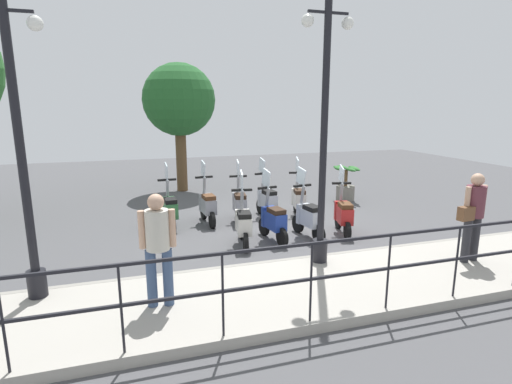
{
  "coord_description": "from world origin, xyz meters",
  "views": [
    {
      "loc": [
        -8.47,
        3.21,
        2.88
      ],
      "look_at": [
        0.2,
        0.5,
        0.9
      ],
      "focal_mm": 28.0,
      "sensor_mm": 36.0,
      "label": 1
    }
  ],
  "objects_px": {
    "potted_palm": "(346,186)",
    "scooter_far_1": "(267,200)",
    "scooter_far_3": "(207,205)",
    "pedestrian_with_bag": "(473,211)",
    "scooter_near_1": "(308,217)",
    "scooter_near_3": "(243,223)",
    "lamp_post_near": "(323,149)",
    "scooter_far_0": "(299,199)",
    "pedestrian_distant": "(158,242)",
    "scooter_far_4": "(170,209)",
    "tree_distant": "(179,101)",
    "lamp_post_far": "(23,168)",
    "scooter_near_0": "(343,214)",
    "scooter_near_2": "(273,219)",
    "scooter_far_2": "(240,204)"
  },
  "relations": [
    {
      "from": "lamp_post_near",
      "to": "scooter_near_1",
      "type": "relative_size",
      "value": 2.94
    },
    {
      "from": "pedestrian_with_bag",
      "to": "scooter_near_1",
      "type": "distance_m",
      "value": 3.22
    },
    {
      "from": "tree_distant",
      "to": "scooter_far_0",
      "type": "distance_m",
      "value": 5.55
    },
    {
      "from": "tree_distant",
      "to": "scooter_far_0",
      "type": "bearing_deg",
      "value": -149.56
    },
    {
      "from": "pedestrian_with_bag",
      "to": "scooter_near_3",
      "type": "relative_size",
      "value": 1.03
    },
    {
      "from": "pedestrian_distant",
      "to": "scooter_near_2",
      "type": "xyz_separation_m",
      "value": [
        2.48,
        -2.54,
        -0.6
      ]
    },
    {
      "from": "scooter_far_0",
      "to": "pedestrian_distant",
      "type": "bearing_deg",
      "value": 150.69
    },
    {
      "from": "scooter_near_0",
      "to": "scooter_far_4",
      "type": "distance_m",
      "value": 4.04
    },
    {
      "from": "lamp_post_near",
      "to": "pedestrian_with_bag",
      "type": "relative_size",
      "value": 2.85
    },
    {
      "from": "potted_palm",
      "to": "scooter_near_0",
      "type": "height_order",
      "value": "scooter_near_0"
    },
    {
      "from": "lamp_post_far",
      "to": "pedestrian_with_bag",
      "type": "xyz_separation_m",
      "value": [
        -0.79,
        -7.05,
        -0.96
      ]
    },
    {
      "from": "lamp_post_near",
      "to": "scooter_near_3",
      "type": "xyz_separation_m",
      "value": [
        1.6,
        0.97,
        -1.68
      ]
    },
    {
      "from": "scooter_near_2",
      "to": "scooter_near_3",
      "type": "xyz_separation_m",
      "value": [
        -0.08,
        0.68,
        0.0
      ]
    },
    {
      "from": "scooter_far_0",
      "to": "scooter_near_0",
      "type": "bearing_deg",
      "value": -153.08
    },
    {
      "from": "scooter_far_0",
      "to": "scooter_near_3",
      "type": "bearing_deg",
      "value": 144.55
    },
    {
      "from": "scooter_near_3",
      "to": "scooter_far_1",
      "type": "distance_m",
      "value": 2.16
    },
    {
      "from": "tree_distant",
      "to": "scooter_near_3",
      "type": "height_order",
      "value": "tree_distant"
    },
    {
      "from": "scooter_far_1",
      "to": "potted_palm",
      "type": "bearing_deg",
      "value": -73.81
    },
    {
      "from": "lamp_post_near",
      "to": "scooter_far_1",
      "type": "bearing_deg",
      "value": -2.96
    },
    {
      "from": "scooter_far_1",
      "to": "scooter_far_3",
      "type": "bearing_deg",
      "value": 87.05
    },
    {
      "from": "scooter_far_0",
      "to": "lamp_post_near",
      "type": "bearing_deg",
      "value": 176.8
    },
    {
      "from": "scooter_near_1",
      "to": "pedestrian_with_bag",
      "type": "bearing_deg",
      "value": -149.64
    },
    {
      "from": "tree_distant",
      "to": "lamp_post_far",
      "type": "bearing_deg",
      "value": 158.15
    },
    {
      "from": "pedestrian_with_bag",
      "to": "scooter_near_0",
      "type": "height_order",
      "value": "pedestrian_with_bag"
    },
    {
      "from": "scooter_near_2",
      "to": "lamp_post_near",
      "type": "bearing_deg",
      "value": -178.81
    },
    {
      "from": "scooter_near_2",
      "to": "scooter_near_3",
      "type": "relative_size",
      "value": 1.0
    },
    {
      "from": "potted_palm",
      "to": "scooter_far_1",
      "type": "relative_size",
      "value": 0.69
    },
    {
      "from": "scooter_far_0",
      "to": "scooter_far_4",
      "type": "relative_size",
      "value": 1.0
    },
    {
      "from": "scooter_near_1",
      "to": "scooter_far_1",
      "type": "xyz_separation_m",
      "value": [
        1.78,
        0.36,
        0.0
      ]
    },
    {
      "from": "pedestrian_with_bag",
      "to": "scooter_far_4",
      "type": "relative_size",
      "value": 1.03
    },
    {
      "from": "scooter_far_0",
      "to": "potted_palm",
      "type": "bearing_deg",
      "value": -45.03
    },
    {
      "from": "scooter_near_1",
      "to": "scooter_far_2",
      "type": "height_order",
      "value": "same"
    },
    {
      "from": "pedestrian_distant",
      "to": "scooter_far_1",
      "type": "bearing_deg",
      "value": 150.55
    },
    {
      "from": "potted_palm",
      "to": "scooter_far_4",
      "type": "relative_size",
      "value": 0.69
    },
    {
      "from": "tree_distant",
      "to": "scooter_near_1",
      "type": "distance_m",
      "value": 6.73
    },
    {
      "from": "lamp_post_near",
      "to": "tree_distant",
      "type": "height_order",
      "value": "lamp_post_near"
    },
    {
      "from": "potted_palm",
      "to": "scooter_far_3",
      "type": "height_order",
      "value": "scooter_far_3"
    },
    {
      "from": "scooter_far_0",
      "to": "scooter_far_3",
      "type": "xyz_separation_m",
      "value": [
        0.07,
        2.4,
        0.0
      ]
    },
    {
      "from": "scooter_far_3",
      "to": "scooter_far_4",
      "type": "relative_size",
      "value": 1.0
    },
    {
      "from": "potted_palm",
      "to": "scooter_near_2",
      "type": "xyz_separation_m",
      "value": [
        -2.91,
        3.41,
        0.04
      ]
    },
    {
      "from": "lamp_post_far",
      "to": "scooter_far_0",
      "type": "distance_m",
      "value": 6.62
    },
    {
      "from": "potted_palm",
      "to": "scooter_near_3",
      "type": "height_order",
      "value": "scooter_near_3"
    },
    {
      "from": "scooter_far_3",
      "to": "scooter_near_2",
      "type": "bearing_deg",
      "value": -151.18
    },
    {
      "from": "scooter_near_0",
      "to": "scooter_far_0",
      "type": "distance_m",
      "value": 1.7
    },
    {
      "from": "scooter_far_3",
      "to": "lamp_post_far",
      "type": "bearing_deg",
      "value": 132.83
    },
    {
      "from": "scooter_far_1",
      "to": "scooter_far_3",
      "type": "xyz_separation_m",
      "value": [
        -0.06,
        1.57,
        0.0
      ]
    },
    {
      "from": "lamp_post_far",
      "to": "lamp_post_near",
      "type": "bearing_deg",
      "value": -90.0
    },
    {
      "from": "lamp_post_far",
      "to": "potted_palm",
      "type": "relative_size",
      "value": 4.03
    },
    {
      "from": "scooter_near_0",
      "to": "scooter_near_2",
      "type": "distance_m",
      "value": 1.68
    },
    {
      "from": "tree_distant",
      "to": "scooter_far_4",
      "type": "xyz_separation_m",
      "value": [
        -4.28,
        0.82,
        -2.54
      ]
    }
  ]
}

